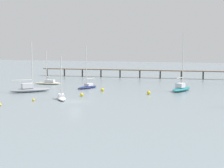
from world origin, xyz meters
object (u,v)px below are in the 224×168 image
mooring_buoy_far (82,95)px  mooring_buoy_near (149,93)px  sailboat_gray (30,89)px  mooring_buoy_outer (33,100)px  sailboat_white (61,97)px  mooring_buoy_mid (102,90)px  sailboat_navy (88,86)px  sailboat_cream (48,82)px  pier (191,69)px  sailboat_teal (181,88)px

mooring_buoy_far → mooring_buoy_near: (12.87, 8.26, 0.05)m
sailboat_gray → mooring_buoy_outer: size_ratio=23.90×
sailboat_white → mooring_buoy_mid: size_ratio=11.33×
mooring_buoy_near → mooring_buoy_mid: mooring_buoy_near is taller
sailboat_navy → sailboat_cream: sailboat_navy is taller
pier → sailboat_cream: size_ratio=8.37×
sailboat_gray → mooring_buoy_far: 15.03m
sailboat_cream → mooring_buoy_mid: (21.08, -8.89, -0.22)m
mooring_buoy_outer → mooring_buoy_near: bearing=43.3°
pier → sailboat_teal: sailboat_teal is taller
sailboat_gray → sailboat_white: bearing=-29.7°
mooring_buoy_far → mooring_buoy_outer: size_ratio=1.46×
sailboat_teal → sailboat_gray: 36.85m
sailboat_gray → mooring_buoy_mid: (15.73, 7.59, -0.42)m
sailboat_white → mooring_buoy_near: 20.18m
mooring_buoy_far → mooring_buoy_mid: mooring_buoy_mid is taller
sailboat_cream → mooring_buoy_outer: bearing=-62.8°
sailboat_gray → sailboat_cream: sailboat_gray is taller
sailboat_teal → mooring_buoy_outer: (-24.74, -26.31, -0.59)m
sailboat_gray → mooring_buoy_mid: size_ratio=15.25×
sailboat_white → mooring_buoy_far: 5.81m
sailboat_white → sailboat_navy: size_ratio=0.81×
sailboat_cream → mooring_buoy_outer: sailboat_cream is taller
pier → mooring_buoy_near: bearing=-94.6°
sailboat_white → mooring_buoy_far: sailboat_white is taller
mooring_buoy_mid → sailboat_gray: bearing=-154.2°
sailboat_white → sailboat_teal: bearing=47.2°
mooring_buoy_mid → sailboat_teal: bearing=22.1°
sailboat_gray → sailboat_cream: 17.33m
sailboat_teal → sailboat_white: bearing=-132.8°
sailboat_teal → sailboat_white: size_ratio=1.58×
pier → sailboat_gray: bearing=-122.1°
sailboat_gray → mooring_buoy_outer: bearing=-51.9°
sailboat_teal → mooring_buoy_far: (-18.80, -16.83, -0.48)m
mooring_buoy_near → sailboat_teal: bearing=55.3°
pier → sailboat_white: (-18.27, -57.29, -2.78)m
sailboat_cream → mooring_buoy_outer: size_ratio=19.73×
sailboat_navy → pier: bearing=60.3°
sailboat_cream → mooring_buoy_near: bearing=-17.0°
sailboat_teal → sailboat_gray: size_ratio=1.17×
sailboat_navy → mooring_buoy_mid: bearing=-35.5°
mooring_buoy_near → sailboat_white: bearing=-137.0°
mooring_buoy_far → pier: bearing=72.5°
mooring_buoy_outer → mooring_buoy_near: mooring_buoy_near is taller
sailboat_cream → mooring_buoy_near: (33.12, -10.15, -0.20)m
sailboat_teal → sailboat_navy: size_ratio=1.27×
pier → mooring_buoy_near: 43.78m
mooring_buoy_mid → sailboat_cream: bearing=157.1°
mooring_buoy_outer → sailboat_gray: bearing=128.1°
sailboat_navy → mooring_buoy_near: sailboat_navy is taller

